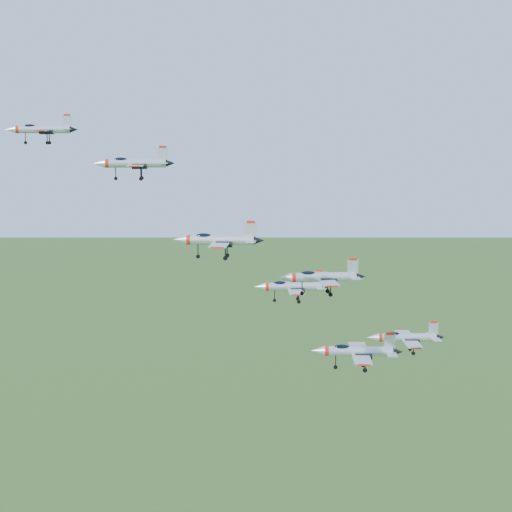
{
  "coord_description": "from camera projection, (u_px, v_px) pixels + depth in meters",
  "views": [
    {
      "loc": [
        6.38,
        -105.82,
        136.31
      ],
      "look_at": [
        9.0,
        -0.96,
        119.08
      ],
      "focal_mm": 50.0,
      "sensor_mm": 36.0,
      "label": 1
    }
  ],
  "objects": [
    {
      "name": "jet_right_low",
      "position": [
        321.0,
        277.0,
        94.6
      ],
      "size": [
        11.75,
        9.71,
        3.14
      ],
      "rotation": [
        0.0,
        0.0,
        0.06
      ],
      "color": "silver"
    },
    {
      "name": "jet_left_low",
      "position": [
        291.0,
        286.0,
        117.11
      ],
      "size": [
        12.57,
        10.3,
        3.37
      ],
      "rotation": [
        0.0,
        0.0,
        -0.0
      ],
      "color": "silver"
    },
    {
      "name": "jet_left_high",
      "position": [
        133.0,
        163.0,
        103.76
      ],
      "size": [
        11.91,
        9.85,
        3.18
      ],
      "rotation": [
        0.0,
        0.0,
        0.07
      ],
      "color": "silver"
    },
    {
      "name": "jet_extra",
      "position": [
        405.0,
        337.0,
        123.32
      ],
      "size": [
        13.55,
        11.12,
        3.64
      ],
      "rotation": [
        0.0,
        0.0,
        -0.01
      ],
      "color": "silver"
    },
    {
      "name": "jet_lead",
      "position": [
        41.0,
        129.0,
        115.61
      ],
      "size": [
        11.67,
        9.68,
        3.12
      ],
      "rotation": [
        0.0,
        0.0,
        0.09
      ],
      "color": "silver"
    },
    {
      "name": "jet_trail",
      "position": [
        356.0,
        351.0,
        105.04
      ],
      "size": [
        13.62,
        11.26,
        3.64
      ],
      "rotation": [
        0.0,
        0.0,
        -0.07
      ],
      "color": "silver"
    },
    {
      "name": "jet_right_high",
      "position": [
        218.0,
        240.0,
        84.53
      ],
      "size": [
        10.95,
        9.09,
        2.93
      ],
      "rotation": [
        0.0,
        0.0,
        -0.1
      ],
      "color": "silver"
    }
  ]
}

